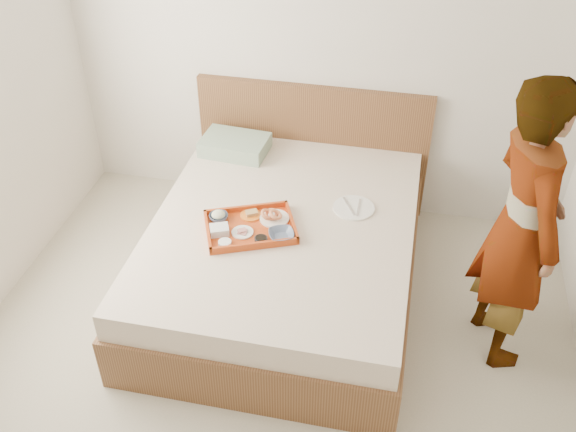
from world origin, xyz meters
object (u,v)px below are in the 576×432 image
(bed, at_px, (284,254))
(tray, at_px, (250,227))
(person, at_px, (521,227))
(dinner_plate, at_px, (354,208))

(bed, distance_m, tray, 0.36)
(tray, distance_m, person, 1.50)
(person, bearing_deg, bed, 62.40)
(bed, relative_size, tray, 3.87)
(tray, xyz_separation_m, dinner_plate, (0.57, 0.34, -0.02))
(dinner_plate, bearing_deg, tray, -149.39)
(bed, relative_size, person, 1.18)
(tray, relative_size, dinner_plate, 2.02)
(bed, bearing_deg, person, -8.57)
(tray, relative_size, person, 0.30)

